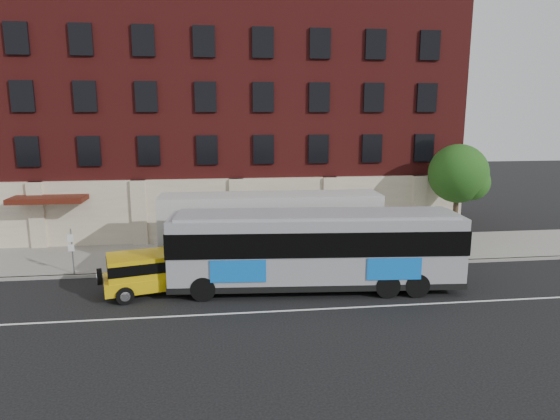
{
  "coord_description": "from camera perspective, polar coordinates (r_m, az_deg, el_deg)",
  "views": [
    {
      "loc": [
        -0.99,
        -18.67,
        8.22
      ],
      "look_at": [
        2.0,
        5.5,
        3.35
      ],
      "focal_mm": 31.31,
      "sensor_mm": 36.0,
      "label": 1
    }
  ],
  "objects": [
    {
      "name": "yellow_suv",
      "position": [
        23.36,
        -14.77,
        -6.84
      ],
      "size": [
        5.12,
        3.06,
        1.9
      ],
      "color": "gold",
      "rests_on": "ground"
    },
    {
      "name": "lane_line",
      "position": [
        20.87,
        -3.85,
        -11.88
      ],
      "size": [
        60.0,
        0.12,
        0.01
      ],
      "primitive_type": "cube",
      "color": "silver",
      "rests_on": "ground"
    },
    {
      "name": "sidewalk",
      "position": [
        28.86,
        -4.81,
        -5.12
      ],
      "size": [
        60.0,
        6.0,
        0.15
      ],
      "primitive_type": "cube",
      "color": "gray",
      "rests_on": "ground"
    },
    {
      "name": "street_tree",
      "position": [
        31.9,
        20.15,
        3.76
      ],
      "size": [
        3.6,
        3.6,
        6.2
      ],
      "color": "#322419",
      "rests_on": "sidewalk"
    },
    {
      "name": "city_bus",
      "position": [
        22.91,
        4.21,
        -4.36
      ],
      "size": [
        13.68,
        3.89,
        3.7
      ],
      "color": "gray",
      "rests_on": "ground"
    },
    {
      "name": "ground",
      "position": [
        20.42,
        -3.76,
        -12.44
      ],
      "size": [
        120.0,
        120.0,
        0.0
      ],
      "primitive_type": "plane",
      "color": "black",
      "rests_on": "ground"
    },
    {
      "name": "building",
      "position": [
        35.6,
        -5.55,
        10.24
      ],
      "size": [
        30.0,
        12.1,
        15.0
      ],
      "color": "#581615",
      "rests_on": "sidewalk"
    },
    {
      "name": "kerb",
      "position": [
        25.99,
        -4.54,
        -6.98
      ],
      "size": [
        60.0,
        0.25,
        0.15
      ],
      "primitive_type": "cube",
      "color": "gray",
      "rests_on": "ground"
    },
    {
      "name": "sign_pole",
      "position": [
        26.79,
        -23.13,
        -4.25
      ],
      "size": [
        0.3,
        0.2,
        2.5
      ],
      "color": "slate",
      "rests_on": "ground"
    },
    {
      "name": "shipping_container",
      "position": [
        26.49,
        -1.06,
        -2.39
      ],
      "size": [
        11.83,
        2.7,
        3.93
      ],
      "color": "black",
      "rests_on": "ground"
    }
  ]
}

